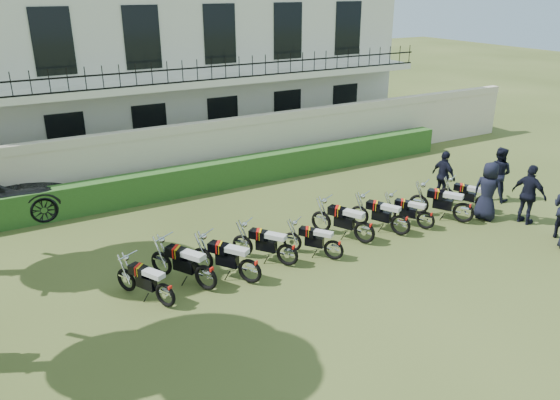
{
  "coord_description": "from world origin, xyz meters",
  "views": [
    {
      "loc": [
        -7.1,
        -10.01,
        6.86
      ],
      "look_at": [
        0.08,
        2.77,
        1.06
      ],
      "focal_mm": 35.0,
      "sensor_mm": 36.0,
      "label": 1
    }
  ],
  "objects": [
    {
      "name": "motorcycle_6",
      "position": [
        3.06,
        0.91,
        0.49
      ],
      "size": [
        0.99,
        1.77,
        1.06
      ],
      "rotation": [
        0.0,
        0.0,
        0.47
      ],
      "color": "black",
      "rests_on": "ground"
    },
    {
      "name": "officer_2",
      "position": [
        7.03,
        -0.27,
        0.93
      ],
      "size": [
        0.59,
        1.14,
        1.86
      ],
      "primitive_type": "imported",
      "rotation": [
        0.0,
        0.0,
        1.7
      ],
      "color": "black",
      "rests_on": "ground"
    },
    {
      "name": "motorcycle_5",
      "position": [
        1.81,
        0.99,
        0.51
      ],
      "size": [
        1.05,
        1.86,
        1.11
      ],
      "rotation": [
        0.0,
        0.0,
        0.48
      ],
      "color": "black",
      "rests_on": "ground"
    },
    {
      "name": "building",
      "position": [
        0.0,
        13.96,
        3.71
      ],
      "size": [
        20.4,
        9.6,
        7.4
      ],
      "color": "silver",
      "rests_on": "ground"
    },
    {
      "name": "officer_5",
      "position": [
        6.21,
        2.43,
        0.86
      ],
      "size": [
        0.44,
        1.02,
        1.72
      ],
      "primitive_type": "imported",
      "rotation": [
        0.0,
        0.0,
        1.55
      ],
      "color": "black",
      "rests_on": "ground"
    },
    {
      "name": "motorcycle_8",
      "position": [
        5.34,
        0.66,
        0.51
      ],
      "size": [
        1.13,
        1.79,
        1.11
      ],
      "rotation": [
        0.0,
        0.0,
        0.54
      ],
      "color": "black",
      "rests_on": "ground"
    },
    {
      "name": "motorcycle_3",
      "position": [
        -0.74,
        0.9,
        0.48
      ],
      "size": [
        1.22,
        1.6,
        1.05
      ],
      "rotation": [
        0.0,
        0.0,
        0.64
      ],
      "color": "black",
      "rests_on": "ground"
    },
    {
      "name": "motorcycle_4",
      "position": [
        0.5,
        0.59,
        0.44
      ],
      "size": [
        1.11,
        1.46,
        0.96
      ],
      "rotation": [
        0.0,
        0.0,
        0.64
      ],
      "color": "black",
      "rests_on": "ground"
    },
    {
      "name": "motorcycle_1",
      "position": [
        -3.05,
        0.8,
        0.52
      ],
      "size": [
        1.12,
        1.82,
        1.12
      ],
      "rotation": [
        0.0,
        0.0,
        0.53
      ],
      "color": "black",
      "rests_on": "ground"
    },
    {
      "name": "motorcycle_7",
      "position": [
        4.01,
        0.87,
        0.44
      ],
      "size": [
        0.94,
        1.56,
        0.95
      ],
      "rotation": [
        0.0,
        0.0,
        0.52
      ],
      "color": "black",
      "rests_on": "ground"
    },
    {
      "name": "perimeter_wall",
      "position": [
        0.0,
        8.0,
        1.17
      ],
      "size": [
        30.0,
        0.35,
        2.3
      ],
      "color": "beige",
      "rests_on": "ground"
    },
    {
      "name": "ground",
      "position": [
        0.0,
        0.0,
        0.0
      ],
      "size": [
        100.0,
        100.0,
        0.0
      ],
      "primitive_type": "plane",
      "color": "#39451B",
      "rests_on": "ground"
    },
    {
      "name": "officer_3",
      "position": [
        6.21,
        0.56,
        0.93
      ],
      "size": [
        0.83,
        1.04,
        1.86
      ],
      "primitive_type": "imported",
      "rotation": [
        0.0,
        0.0,
        1.87
      ],
      "color": "black",
      "rests_on": "ground"
    },
    {
      "name": "motorcycle_0",
      "position": [
        -4.13,
        0.57,
        0.46
      ],
      "size": [
        0.96,
        1.67,
        1.01
      ],
      "rotation": [
        0.0,
        0.0,
        0.49
      ],
      "color": "black",
      "rests_on": "ground"
    },
    {
      "name": "hedge",
      "position": [
        1.0,
        7.2,
        0.5
      ],
      "size": [
        18.0,
        0.6,
        1.0
      ],
      "primitive_type": "cube",
      "color": "#26481A",
      "rests_on": "ground"
    },
    {
      "name": "motorcycle_2",
      "position": [
        -1.99,
        0.58,
        0.51
      ],
      "size": [
        1.23,
        1.72,
        1.1
      ],
      "rotation": [
        0.0,
        0.0,
        0.6
      ],
      "color": "black",
      "rests_on": "ground"
    },
    {
      "name": "officer_4",
      "position": [
        7.84,
        1.56,
        0.92
      ],
      "size": [
        0.96,
        1.08,
        1.85
      ],
      "primitive_type": "imported",
      "rotation": [
        0.0,
        0.0,
        1.91
      ],
      "color": "black",
      "rests_on": "ground"
    },
    {
      "name": "motorcycle_9",
      "position": [
        6.56,
        0.92,
        0.45
      ],
      "size": [
        0.92,
        1.64,
        0.98
      ],
      "rotation": [
        0.0,
        0.0,
        0.47
      ],
      "color": "black",
      "rests_on": "ground"
    }
  ]
}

